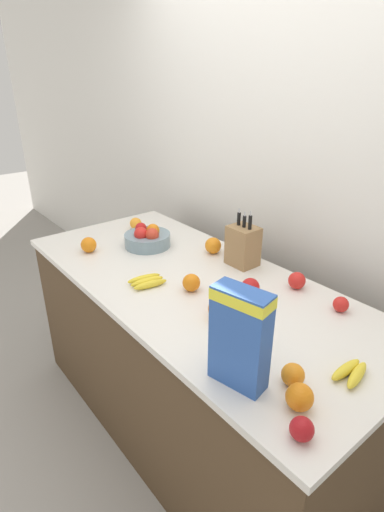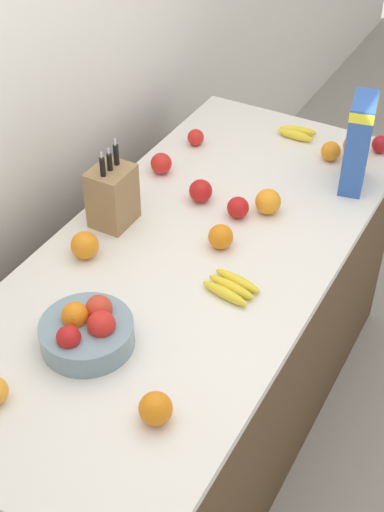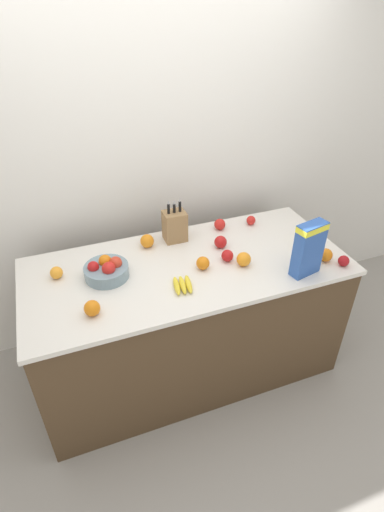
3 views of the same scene
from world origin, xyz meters
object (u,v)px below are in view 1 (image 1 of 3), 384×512
object	(u,v)px
knife_block	(243,246)
apple_by_knife_block	(221,297)
apple_front	(250,287)
orange_mid_left	(191,283)
banana_bunch_left	(351,372)
orange_front_left	(293,375)
apple_middle	(341,304)
orange_back_center	(213,246)
apple_rear	(302,429)
cereal_box	(240,334)
apple_rightmost	(297,281)
banana_bunch_right	(147,281)
orange_front_right	(219,309)
orange_mid_right	(89,245)
orange_front_center	(136,223)
fruit_bowl	(147,238)
orange_by_cereal	(300,397)

from	to	relation	value
knife_block	apple_by_knife_block	xyz separation A→B (m)	(0.22, -0.35, -0.07)
apple_by_knife_block	apple_front	bearing A→B (deg)	81.80
orange_mid_left	banana_bunch_left	bearing A→B (deg)	3.95
orange_mid_left	orange_front_left	xyz separation A→B (m)	(0.67, -0.12, -0.00)
apple_middle	apple_front	size ratio (longest dim) A/B	0.79
banana_bunch_left	apple_middle	distance (m)	0.41
banana_bunch_left	orange_back_center	xyz separation A→B (m)	(-1.02, 0.30, 0.03)
apple_rear	orange_back_center	bearing A→B (deg)	149.66
cereal_box	apple_rightmost	world-z (taller)	cereal_box
cereal_box	apple_middle	world-z (taller)	cereal_box
banana_bunch_left	banana_bunch_right	bearing A→B (deg)	-169.26
banana_bunch_left	orange_mid_left	xyz separation A→B (m)	(-0.77, -0.05, 0.02)
apple_by_knife_block	orange_back_center	distance (m)	0.53
orange_front_right	orange_mid_right	xyz separation A→B (m)	(-0.93, -0.12, -0.00)
orange_front_right	orange_mid_left	world-z (taller)	orange_front_right
banana_bunch_left	apple_rear	bearing A→B (deg)	-81.53
orange_front_center	orange_mid_right	world-z (taller)	orange_mid_right
apple_rightmost	apple_by_knife_block	bearing A→B (deg)	-106.82
cereal_box	orange_mid_left	xyz separation A→B (m)	(-0.55, 0.25, -0.14)
apple_rightmost	orange_back_center	bearing A→B (deg)	-175.87
apple_middle	orange_mid_left	world-z (taller)	orange_mid_left
knife_block	orange_front_left	bearing A→B (deg)	-34.78
apple_by_knife_block	orange_back_center	xyz separation A→B (m)	(-0.42, 0.33, 0.01)
knife_block	banana_bunch_right	distance (m)	0.52
apple_by_knife_block	orange_mid_left	size ratio (longest dim) A/B	0.93
fruit_bowl	orange_front_right	distance (m)	0.82
knife_block	banana_bunch_left	bearing A→B (deg)	-21.53
banana_bunch_right	orange_mid_right	bearing A→B (deg)	-174.80
apple_rear	orange_by_cereal	size ratio (longest dim) A/B	0.81
apple_rightmost	apple_by_knife_block	size ratio (longest dim) A/B	1.05
apple_middle	orange_front_left	world-z (taller)	orange_front_left
cereal_box	apple_rightmost	bearing A→B (deg)	100.50
orange_mid_left	orange_back_center	size ratio (longest dim) A/B	0.91
apple_front	orange_mid_right	distance (m)	0.95
banana_bunch_left	orange_front_left	distance (m)	0.20
orange_back_center	orange_mid_right	xyz separation A→B (m)	(-0.44, -0.52, -0.00)
apple_middle	orange_back_center	size ratio (longest dim) A/B	0.73
knife_block	fruit_bowl	xyz separation A→B (m)	(-0.50, -0.25, -0.06)
apple_rightmost	fruit_bowl	bearing A→B (deg)	-162.46
orange_front_right	orange_back_center	xyz separation A→B (m)	(-0.49, 0.41, 0.00)
apple_front	orange_mid_left	world-z (taller)	same
fruit_bowl	orange_front_right	size ratio (longest dim) A/B	2.93
apple_rear	apple_middle	world-z (taller)	apple_rear
banana_bunch_right	orange_front_right	size ratio (longest dim) A/B	1.98
apple_rightmost	orange_by_cereal	distance (m)	0.74
apple_rightmost	orange_by_cereal	xyz separation A→B (m)	(0.46, -0.58, 0.00)
orange_back_center	orange_mid_left	bearing A→B (deg)	-54.60
orange_back_center	orange_mid_right	bearing A→B (deg)	-129.89
knife_block	apple_front	xyz separation A→B (m)	(0.25, -0.20, -0.06)
orange_back_center	fruit_bowl	bearing A→B (deg)	-143.42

